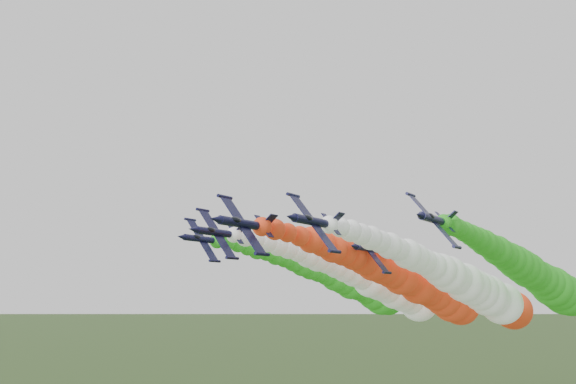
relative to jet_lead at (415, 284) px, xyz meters
The scene contains 6 objects.
jet_lead is the anchor object (origin of this frame).
jet_inner_left 16.01m from the jet_lead, 139.95° to the left, with size 14.58×71.83×19.27m.
jet_inner_right 10.03m from the jet_lead, 46.48° to the left, with size 14.48×71.74×19.18m.
jet_outer_left 30.73m from the jet_lead, 141.31° to the left, with size 14.09×71.26×18.71m.
jet_outer_right 26.68m from the jet_lead, 48.82° to the left, with size 13.96×71.21×18.65m.
jet_trail 28.91m from the jet_lead, 81.98° to the left, with size 14.76×72.01×19.46m.
Camera 1 is at (54.02, -64.51, 32.30)m, focal length 35.00 mm.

